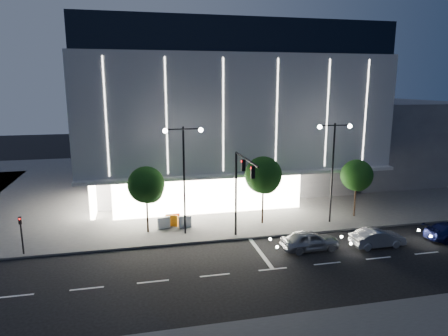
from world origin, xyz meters
TOP-DOWN VIEW (x-y plane):
  - ground at (0.00, 0.00)m, footprint 160.00×160.00m
  - sidewalk_museum at (5.00, 24.00)m, footprint 70.00×40.00m
  - museum at (2.98, 22.31)m, footprint 30.00×25.80m
  - annex_building at (26.00, 24.00)m, footprint 16.00×20.00m
  - traffic_mast at (1.00, 3.34)m, footprint 0.33×5.89m
  - street_lamp_west at (-3.00, 6.00)m, footprint 3.16×0.36m
  - street_lamp_east at (10.00, 6.00)m, footprint 3.16×0.36m
  - ped_signal_far at (-15.00, 4.50)m, footprint 0.22×0.24m
  - tree_left at (-5.97, 7.02)m, footprint 3.02×3.02m
  - tree_mid at (4.03, 7.02)m, footprint 3.25×3.25m
  - tree_right at (13.03, 7.02)m, footprint 2.91×2.91m
  - car_lead at (5.79, 0.96)m, footprint 4.45×1.87m
  - car_second at (11.12, 0.42)m, footprint 4.25×1.57m
  - barrier_a at (-3.92, 8.00)m, footprint 1.11×0.64m
  - barrier_b at (-4.65, 7.58)m, footprint 1.13×0.52m
  - barrier_c at (-3.74, 8.21)m, footprint 1.12×0.36m
  - barrier_d at (-2.84, 7.43)m, footprint 1.10×0.26m

SIDE VIEW (x-z plane):
  - ground at x=0.00m, z-range 0.00..0.00m
  - sidewalk_museum at x=5.00m, z-range 0.00..0.15m
  - barrier_a at x=-3.92m, z-range 0.15..1.15m
  - barrier_b at x=-4.65m, z-range 0.15..1.15m
  - barrier_c at x=-3.74m, z-range 0.15..1.15m
  - barrier_d at x=-2.84m, z-range 0.15..1.15m
  - car_second at x=11.12m, z-range 0.00..1.39m
  - car_lead at x=5.79m, z-range 0.00..1.50m
  - ped_signal_far at x=-15.00m, z-range 0.39..3.39m
  - tree_right at x=13.03m, z-range 1.13..6.64m
  - tree_left at x=-5.97m, z-range 1.17..6.90m
  - tree_mid at x=4.03m, z-range 1.26..7.41m
  - annex_building at x=26.00m, z-range 0.00..10.00m
  - traffic_mast at x=1.00m, z-range 1.49..8.56m
  - street_lamp_west at x=-3.00m, z-range 1.46..10.46m
  - street_lamp_east at x=10.00m, z-range 1.46..10.46m
  - museum at x=2.98m, z-range 0.27..18.27m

